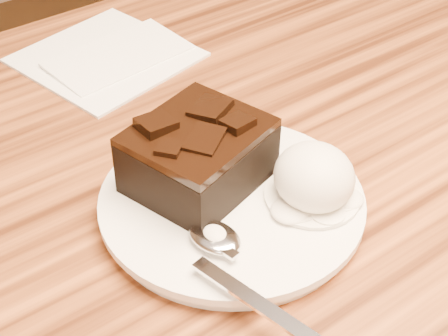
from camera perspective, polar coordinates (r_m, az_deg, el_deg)
plate at (r=0.55m, az=0.62°, el=-3.04°), size 0.21×0.21×0.02m
brownie at (r=0.55m, az=-2.09°, el=0.75°), size 0.12×0.11×0.05m
ice_cream_scoop at (r=0.54m, az=7.28°, el=-0.72°), size 0.06×0.06×0.05m
melt_puddle at (r=0.55m, az=7.12°, el=-2.29°), size 0.07×0.07×0.00m
spoon at (r=0.51m, az=-0.74°, el=-5.72°), size 0.06×0.17×0.01m
napkin at (r=0.76m, az=-9.51°, el=8.89°), size 0.18×0.18×0.01m
crumb_a at (r=0.58m, az=4.47°, el=0.38°), size 0.01×0.01×0.00m
crumb_b at (r=0.57m, az=4.05°, el=-0.44°), size 0.01×0.01×0.00m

